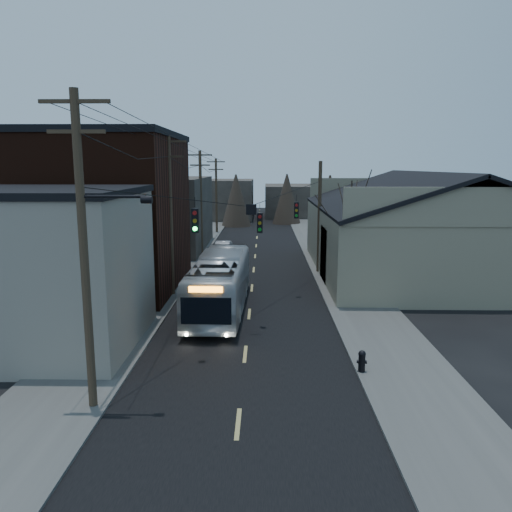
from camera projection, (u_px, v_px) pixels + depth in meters
The scene contains 15 objects.
ground at pixel (234, 460), 14.01m from camera, with size 160.00×160.00×0.00m, color black.
road_surface at pixel (255, 260), 43.52m from camera, with size 9.00×110.00×0.02m, color black.
sidewalk_left at pixel (181, 260), 43.61m from camera, with size 4.00×110.00×0.12m, color #474744.
sidewalk_right at pixel (329, 260), 43.40m from camera, with size 4.00×110.00×0.12m, color #474744.
building_clapboard at pixel (46, 271), 22.38m from camera, with size 8.00×8.00×7.00m, color gray.
building_brick at pixel (101, 214), 32.95m from camera, with size 10.00×12.00×10.00m, color black.
building_left_far at pixel (159, 214), 48.95m from camera, with size 9.00×14.00×7.00m, color #322D28.
warehouse at pixel (424, 238), 37.91m from camera, with size 16.16×20.60×7.73m.
building_far_left at pixel (220, 199), 77.51m from camera, with size 10.00×12.00×6.00m, color #322D28.
building_far_right at pixel (302, 200), 82.31m from camera, with size 12.00×14.00×5.00m, color #322D28.
bare_tree at pixel (350, 236), 32.93m from camera, with size 0.40×0.40×7.20m, color black.
utility_lines at pixel (211, 209), 36.92m from camera, with size 11.24×45.28×10.50m.
bus at pixel (220, 283), 28.23m from camera, with size 2.68×11.45×3.19m, color #A9AFB5.
parked_car at pixel (223, 248), 45.92m from camera, with size 1.35×3.86×1.27m, color #B0B3B8.
fire_hydrant at pixel (362, 360), 19.70m from camera, with size 0.42×0.30×0.87m.
Camera 1 is at (0.82, -12.74, 8.17)m, focal length 35.00 mm.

